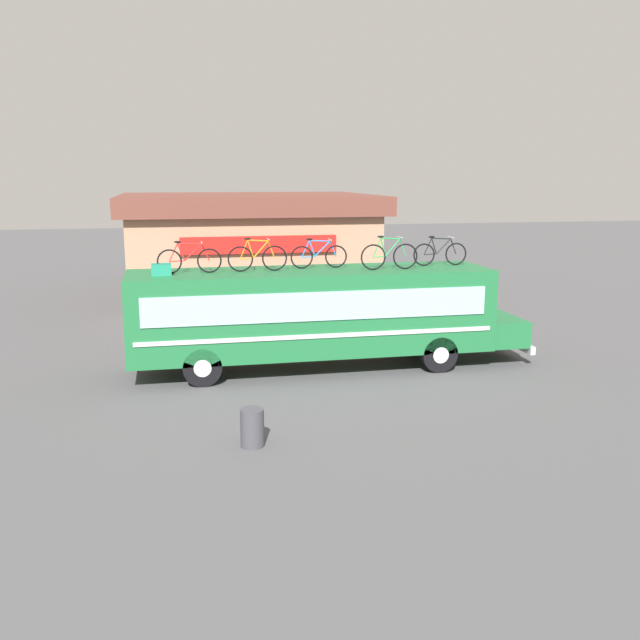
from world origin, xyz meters
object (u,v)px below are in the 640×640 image
object	(u,v)px
bus	(318,312)
rooftop_bicycle_1	(189,260)
rooftop_bicycle_3	(319,256)
trash_bin	(252,428)
rooftop_bicycle_2	(257,257)
luggage_bag_1	(161,269)
rooftop_bicycle_5	(440,253)
rooftop_bicycle_4	(389,256)

from	to	relation	value
bus	rooftop_bicycle_1	distance (m)	3.97
rooftop_bicycle_3	bus	bearing A→B (deg)	-105.20
bus	rooftop_bicycle_1	xyz separation A→B (m)	(-3.63, 0.02, 1.61)
rooftop_bicycle_3	trash_bin	world-z (taller)	rooftop_bicycle_3
bus	trash_bin	bearing A→B (deg)	-114.48
rooftop_bicycle_2	trash_bin	xyz separation A→B (m)	(-0.88, -5.82, -2.91)
luggage_bag_1	rooftop_bicycle_5	xyz separation A→B (m)	(8.19, 0.35, 0.23)
rooftop_bicycle_3	rooftop_bicycle_4	xyz separation A→B (m)	(1.92, -0.74, 0.04)
luggage_bag_1	bus	bearing A→B (deg)	1.48
rooftop_bicycle_2	rooftop_bicycle_5	xyz separation A→B (m)	(5.53, 0.16, -0.02)
bus	rooftop_bicycle_5	xyz separation A→B (m)	(3.80, 0.23, 1.60)
bus	trash_bin	xyz separation A→B (m)	(-2.61, -5.74, -1.28)
rooftop_bicycle_1	trash_bin	xyz separation A→B (m)	(1.02, -5.76, -2.89)
rooftop_bicycle_2	rooftop_bicycle_3	distance (m)	1.86
rooftop_bicycle_5	trash_bin	world-z (taller)	rooftop_bicycle_5
rooftop_bicycle_1	rooftop_bicycle_3	distance (m)	3.75
bus	luggage_bag_1	distance (m)	4.61
luggage_bag_1	rooftop_bicycle_5	distance (m)	8.20
bus	rooftop_bicycle_1	size ratio (longest dim) A/B	6.62
rooftop_bicycle_1	rooftop_bicycle_4	distance (m)	5.66
rooftop_bicycle_1	rooftop_bicycle_3	xyz separation A→B (m)	(3.74, 0.36, -0.01)
rooftop_bicycle_4	rooftop_bicycle_3	bearing A→B (deg)	158.96
trash_bin	rooftop_bicycle_3	bearing A→B (deg)	66.06
trash_bin	luggage_bag_1	bearing A→B (deg)	107.55
luggage_bag_1	rooftop_bicycle_4	distance (m)	6.42
luggage_bag_1	trash_bin	size ratio (longest dim) A/B	0.67
rooftop_bicycle_2	rooftop_bicycle_4	xyz separation A→B (m)	(3.75, -0.43, 0.01)
rooftop_bicycle_5	rooftop_bicycle_3	bearing A→B (deg)	177.72
bus	rooftop_bicycle_3	distance (m)	1.65
rooftop_bicycle_1	rooftop_bicycle_4	size ratio (longest dim) A/B	1.04
rooftop_bicycle_4	rooftop_bicycle_2	bearing A→B (deg)	173.41
luggage_bag_1	rooftop_bicycle_2	world-z (taller)	rooftop_bicycle_2
luggage_bag_1	rooftop_bicycle_1	distance (m)	0.81
rooftop_bicycle_1	bus	bearing A→B (deg)	-0.31
rooftop_bicycle_2	trash_bin	size ratio (longest dim) A/B	2.09
rooftop_bicycle_2	bus	bearing A→B (deg)	-2.57
rooftop_bicycle_3	rooftop_bicycle_4	size ratio (longest dim) A/B	0.99
rooftop_bicycle_4	trash_bin	world-z (taller)	rooftop_bicycle_4
rooftop_bicycle_1	rooftop_bicycle_4	xyz separation A→B (m)	(5.65, -0.38, 0.03)
luggage_bag_1	rooftop_bicycle_4	world-z (taller)	rooftop_bicycle_4
bus	rooftop_bicycle_5	world-z (taller)	rooftop_bicycle_5
luggage_bag_1	trash_bin	xyz separation A→B (m)	(1.78, -5.63, -2.66)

